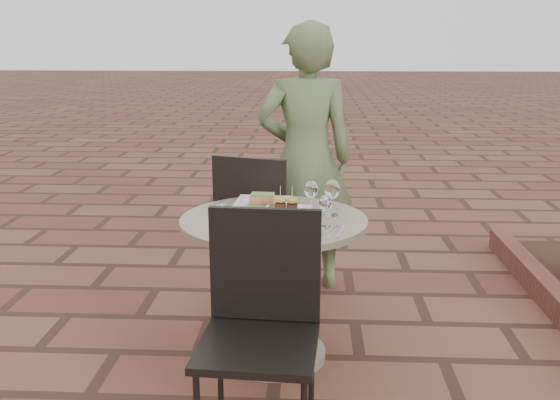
{
  "coord_description": "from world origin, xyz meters",
  "views": [
    {
      "loc": [
        0.16,
        -2.87,
        1.56
      ],
      "look_at": [
        0.01,
        0.0,
        0.82
      ],
      "focal_mm": 40.0,
      "sensor_mm": 36.0,
      "label": 1
    }
  ],
  "objects_px": {
    "chair_near": "(261,311)",
    "plate_salmon": "(262,204)",
    "diner": "(305,159)",
    "plate_tuna": "(268,230)",
    "plate_sliders": "(286,210)",
    "cafe_table": "(274,266)",
    "chair_far": "(257,219)"
  },
  "relations": [
    {
      "from": "chair_far",
      "to": "plate_salmon",
      "type": "relative_size",
      "value": 3.2
    },
    {
      "from": "plate_salmon",
      "to": "plate_sliders",
      "type": "height_order",
      "value": "plate_sliders"
    },
    {
      "from": "cafe_table",
      "to": "plate_tuna",
      "type": "bearing_deg",
      "value": -92.27
    },
    {
      "from": "plate_sliders",
      "to": "chair_near",
      "type": "bearing_deg",
      "value": -95.09
    },
    {
      "from": "diner",
      "to": "plate_salmon",
      "type": "xyz_separation_m",
      "value": [
        -0.21,
        -0.79,
        -0.08
      ]
    },
    {
      "from": "plate_sliders",
      "to": "plate_tuna",
      "type": "height_order",
      "value": "plate_sliders"
    },
    {
      "from": "chair_near",
      "to": "cafe_table",
      "type": "bearing_deg",
      "value": 93.25
    },
    {
      "from": "plate_salmon",
      "to": "cafe_table",
      "type": "bearing_deg",
      "value": -69.29
    },
    {
      "from": "cafe_table",
      "to": "plate_tuna",
      "type": "distance_m",
      "value": 0.35
    },
    {
      "from": "chair_far",
      "to": "plate_tuna",
      "type": "bearing_deg",
      "value": 117.46
    },
    {
      "from": "plate_tuna",
      "to": "plate_sliders",
      "type": "bearing_deg",
      "value": 77.12
    },
    {
      "from": "plate_sliders",
      "to": "cafe_table",
      "type": "bearing_deg",
      "value": -135.21
    },
    {
      "from": "cafe_table",
      "to": "diner",
      "type": "relative_size",
      "value": 0.54
    },
    {
      "from": "chair_far",
      "to": "plate_salmon",
      "type": "height_order",
      "value": "chair_far"
    },
    {
      "from": "cafe_table",
      "to": "chair_near",
      "type": "relative_size",
      "value": 0.97
    },
    {
      "from": "chair_near",
      "to": "plate_salmon",
      "type": "distance_m",
      "value": 0.87
    },
    {
      "from": "diner",
      "to": "plate_sliders",
      "type": "height_order",
      "value": "diner"
    },
    {
      "from": "chair_near",
      "to": "diner",
      "type": "height_order",
      "value": "diner"
    },
    {
      "from": "cafe_table",
      "to": "plate_tuna",
      "type": "xyz_separation_m",
      "value": [
        -0.01,
        -0.23,
        0.26
      ]
    },
    {
      "from": "diner",
      "to": "plate_tuna",
      "type": "relative_size",
      "value": 7.22
    },
    {
      "from": "plate_salmon",
      "to": "plate_sliders",
      "type": "bearing_deg",
      "value": -44.96
    },
    {
      "from": "plate_tuna",
      "to": "plate_salmon",
      "type": "bearing_deg",
      "value": 98.17
    },
    {
      "from": "diner",
      "to": "plate_tuna",
      "type": "bearing_deg",
      "value": 77.09
    },
    {
      "from": "plate_tuna",
      "to": "cafe_table",
      "type": "bearing_deg",
      "value": 87.73
    },
    {
      "from": "plate_salmon",
      "to": "plate_tuna",
      "type": "bearing_deg",
      "value": -81.83
    },
    {
      "from": "cafe_table",
      "to": "diner",
      "type": "bearing_deg",
      "value": 81.96
    },
    {
      "from": "plate_tuna",
      "to": "chair_far",
      "type": "bearing_deg",
      "value": 98.69
    },
    {
      "from": "chair_near",
      "to": "plate_sliders",
      "type": "distance_m",
      "value": 0.75
    },
    {
      "from": "cafe_table",
      "to": "chair_near",
      "type": "xyz_separation_m",
      "value": [
        -0.01,
        -0.66,
        0.07
      ]
    },
    {
      "from": "chair_near",
      "to": "plate_tuna",
      "type": "relative_size",
      "value": 4.01
    },
    {
      "from": "chair_near",
      "to": "plate_salmon",
      "type": "bearing_deg",
      "value": 98.06
    },
    {
      "from": "chair_far",
      "to": "diner",
      "type": "bearing_deg",
      "value": -107.76
    }
  ]
}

